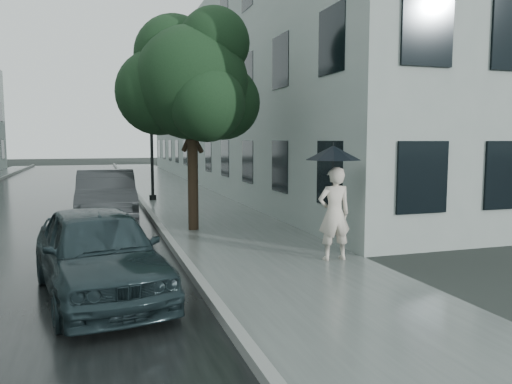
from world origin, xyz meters
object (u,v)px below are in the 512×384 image
object	(u,v)px
pedestrian	(334,214)
car_far	(106,196)
street_tree	(191,82)
lamp_post	(147,128)
car_near	(98,252)

from	to	relation	value
pedestrian	car_far	bearing A→B (deg)	-53.51
street_tree	car_far	xyz separation A→B (m)	(-2.17, 1.87, -3.12)
pedestrian	lamp_post	xyz separation A→B (m)	(-2.50, 11.18, 1.91)
car_far	car_near	bearing A→B (deg)	-91.39
street_tree	car_far	distance (m)	4.24
car_near	pedestrian	bearing A→B (deg)	2.79
pedestrian	lamp_post	size ratio (longest dim) A/B	0.37
car_near	car_far	distance (m)	7.16
street_tree	lamp_post	world-z (taller)	street_tree
pedestrian	car_far	world-z (taller)	pedestrian
car_far	lamp_post	bearing A→B (deg)	71.94
car_near	car_far	world-z (taller)	car_far
lamp_post	car_near	distance (m)	12.52
lamp_post	street_tree	bearing A→B (deg)	-89.25
street_tree	car_near	bearing A→B (deg)	-114.51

